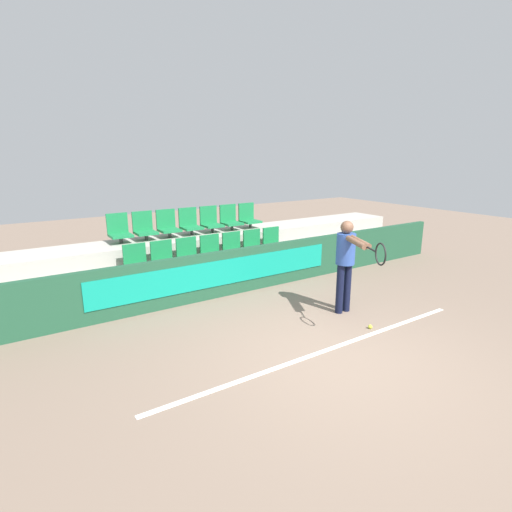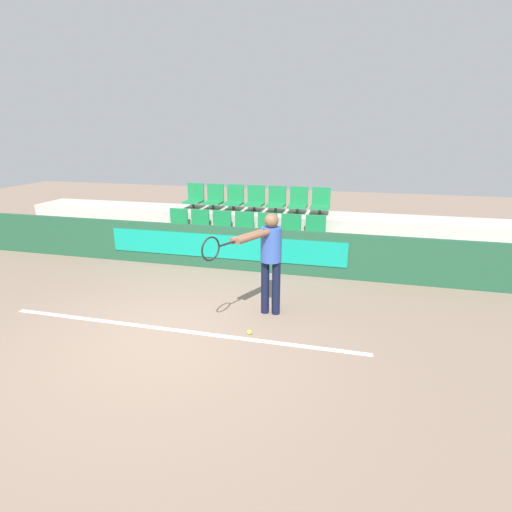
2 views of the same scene
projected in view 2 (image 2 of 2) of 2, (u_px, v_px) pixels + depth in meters
The scene contains 21 objects.
ground_plane at pixel (170, 339), 5.62m from camera, with size 30.00×30.00×0.00m, color #7A6656.
court_baseline at pixel (177, 330), 5.85m from camera, with size 5.54×0.08×0.01m.
barrier_wall at pixel (233, 248), 8.30m from camera, with size 12.20×0.14×0.91m.
bleacher_tier_front at pixel (242, 251), 8.95m from camera, with size 11.80×1.08×0.45m.
bleacher_tier_middle at pixel (254, 230), 9.88m from camera, with size 11.80×1.08×0.91m.
stadium_chair_0 at pixel (177, 224), 9.30m from camera, with size 0.44×0.44×0.61m.
stadium_chair_1 at pixel (199, 225), 9.17m from camera, with size 0.44×0.44×0.61m.
stadium_chair_2 at pixel (221, 227), 9.05m from camera, with size 0.44×0.44×0.61m.
stadium_chair_3 at pixel (243, 228), 8.93m from camera, with size 0.44×0.44×0.61m.
stadium_chair_4 at pixel (266, 230), 8.80m from camera, with size 0.44×0.44×0.61m.
stadium_chair_5 at pixel (290, 231), 8.68m from camera, with size 0.44×0.44×0.61m.
stadium_chair_6 at pixel (315, 232), 8.56m from camera, with size 0.44×0.44×0.61m.
stadium_chair_7 at pixel (194, 198), 10.16m from camera, with size 0.44×0.44×0.61m.
stadium_chair_8 at pixel (214, 198), 10.04m from camera, with size 0.44×0.44×0.61m.
stadium_chair_9 at pixel (234, 199), 9.91m from camera, with size 0.44×0.44×0.61m.
stadium_chair_10 at pixel (255, 200), 9.79m from camera, with size 0.44×0.44×0.61m.
stadium_chair_11 at pixel (276, 201), 9.67m from camera, with size 0.44×0.44×0.61m.
stadium_chair_12 at pixel (298, 202), 9.54m from camera, with size 0.44×0.44×0.61m.
stadium_chair_13 at pixel (320, 203), 9.42m from camera, with size 0.44×0.44×0.61m.
tennis_player at pixel (268, 254), 6.05m from camera, with size 0.78×1.48×1.63m.
tennis_ball at pixel (250, 332), 5.74m from camera, with size 0.07×0.07×0.07m.
Camera 2 is at (2.40, -4.56, 2.81)m, focal length 28.00 mm.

